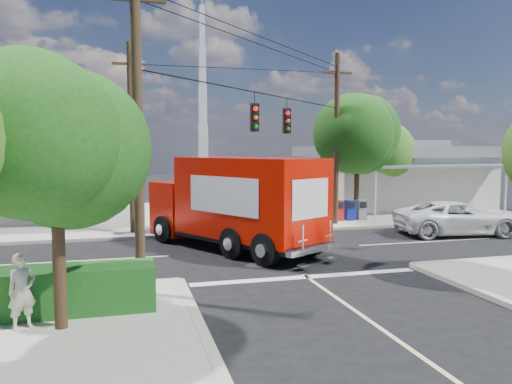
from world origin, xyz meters
name	(u,v)px	position (x,y,z in m)	size (l,w,h in m)	color
ground	(269,251)	(0.00, 0.00, 0.00)	(120.00, 120.00, 0.00)	black
sidewalk_ne	(379,209)	(10.88, 10.88, 0.07)	(14.12, 14.12, 0.14)	#9C978D
sidewalk_nw	(26,221)	(-10.88, 10.88, 0.07)	(14.12, 14.12, 0.14)	#9C978D
road_markings	(280,258)	(0.00, -1.47, 0.01)	(32.00, 32.00, 0.01)	beige
building_ne	(393,174)	(12.50, 11.97, 2.32)	(11.80, 10.20, 4.50)	beige
building_nw	(9,181)	(-12.00, 12.46, 2.22)	(10.80, 10.20, 4.30)	beige
radio_tower	(203,129)	(0.50, 20.00, 5.64)	(0.80, 0.80, 17.00)	silver
tree_sw_front	(55,138)	(-6.99, -7.54, 4.33)	(3.88, 3.78, 6.03)	#422D1C
tree_ne_front	(358,137)	(7.21, 6.76, 4.77)	(4.21, 4.14, 6.66)	#422D1C
tree_ne_back	(380,147)	(9.81, 8.96, 4.19)	(3.77, 3.66, 5.82)	#422D1C
palm_nw_front	(83,130)	(-7.50, 7.50, 5.04)	(3.01, 3.08, 5.59)	#422D1C
palm_nw_back	(45,137)	(-9.50, 9.00, 4.67)	(3.01, 3.08, 5.19)	#422D1C
utility_poles	(222,135)	(-1.58, 1.60, 4.67)	(12.00, 10.68, 9.00)	#473321
picket_fence	(36,284)	(-7.80, -5.60, 0.68)	(5.94, 0.06, 1.00)	silver
hedge_sw	(21,293)	(-8.00, -6.40, 0.69)	(6.20, 1.20, 1.10)	#184919
vending_boxes	(350,210)	(6.50, 6.20, 0.69)	(1.90, 0.50, 1.10)	red
delivery_truck	(235,203)	(-1.25, 0.58, 1.90)	(6.44, 8.76, 3.74)	black
parked_car	(457,218)	(9.69, 1.22, 0.80)	(2.66, 5.76, 1.60)	silver
pedestrian	(22,291)	(-7.80, -7.35, 0.98)	(0.61, 0.40, 1.68)	beige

